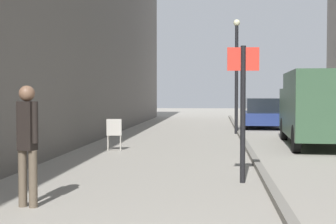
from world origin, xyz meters
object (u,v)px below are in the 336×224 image
at_px(delivery_van, 317,106).
at_px(street_sign_post, 243,102).
at_px(parked_car, 262,113).
at_px(cafe_chair_near_window, 114,132).
at_px(lamp_post, 237,69).
at_px(pedestrian_main_foreground, 27,137).

distance_m(delivery_van, street_sign_post, 7.30).
bearing_deg(parked_car, cafe_chair_near_window, -115.88).
relative_size(parked_car, cafe_chair_near_window, 4.52).
relative_size(lamp_post, cafe_chair_near_window, 5.06).
xyz_separation_m(delivery_van, street_sign_post, (-2.73, -6.77, 0.27)).
relative_size(delivery_van, lamp_post, 1.19).
bearing_deg(cafe_chair_near_window, lamp_post, 48.94).
bearing_deg(street_sign_post, parked_car, -99.14).
xyz_separation_m(street_sign_post, lamp_post, (0.33, 11.30, 1.18)).
xyz_separation_m(pedestrian_main_foreground, cafe_chair_near_window, (-0.22, 7.31, -0.51)).
relative_size(parked_car, street_sign_post, 1.63).
bearing_deg(pedestrian_main_foreground, lamp_post, -91.65).
relative_size(delivery_van, cafe_chair_near_window, 6.05).
height_order(parked_car, lamp_post, lamp_post).
xyz_separation_m(pedestrian_main_foreground, parked_car, (5.03, 17.42, -0.34)).
bearing_deg(pedestrian_main_foreground, parked_car, -92.83).
relative_size(pedestrian_main_foreground, parked_car, 0.43).
xyz_separation_m(pedestrian_main_foreground, street_sign_post, (3.31, 2.33, 0.49)).
xyz_separation_m(delivery_van, lamp_post, (-2.39, 4.53, 1.45)).
distance_m(parked_car, lamp_post, 4.51).
distance_m(delivery_van, parked_car, 8.39).
height_order(street_sign_post, cafe_chair_near_window, street_sign_post).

